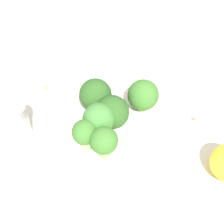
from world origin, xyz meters
name	(u,v)px	position (x,y,z in m)	size (l,w,h in m)	color
ground_plane	(112,138)	(0.00, 0.00, 0.00)	(3.00, 3.00, 0.00)	beige
bowl	(112,132)	(0.00, 0.00, 0.02)	(0.20, 0.20, 0.03)	silver
broccoli_floret_0	(113,112)	(0.00, 0.00, 0.06)	(0.05, 0.05, 0.06)	#8EB770
broccoli_floret_1	(85,133)	(0.05, 0.02, 0.07)	(0.04, 0.04, 0.05)	#8EB770
broccoli_floret_2	(95,95)	(0.01, -0.04, 0.07)	(0.05, 0.05, 0.06)	#7A9E5B
broccoli_floret_3	(104,141)	(0.04, 0.05, 0.07)	(0.04, 0.04, 0.05)	#84AD66
broccoli_floret_4	(143,95)	(-0.06, -0.01, 0.07)	(0.05, 0.05, 0.06)	#84AD66
broccoli_floret_5	(99,119)	(0.03, 0.01, 0.07)	(0.05, 0.05, 0.06)	#7A9E5B
pepper_shaker	(17,122)	(0.13, -0.08, 0.03)	(0.04, 0.04, 0.07)	#B2B7BC
almond_crumb_0	(194,118)	(-0.15, 0.03, 0.00)	(0.01, 0.00, 0.01)	olive
almond_crumb_1	(46,87)	(0.06, -0.16, 0.00)	(0.01, 0.01, 0.01)	tan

